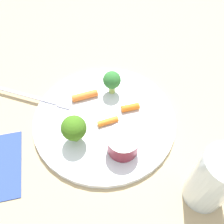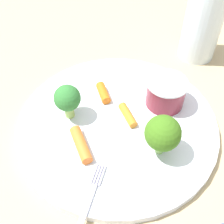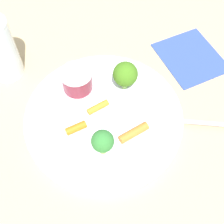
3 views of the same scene
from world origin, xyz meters
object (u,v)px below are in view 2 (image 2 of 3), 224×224
carrot_stick_2 (81,145)px  drinking_glass (203,24)px  plate (117,125)px  sauce_cup (165,92)px  broccoli_floret_0 (163,134)px  broccoli_floret_1 (67,99)px  carrot_stick_1 (103,93)px  carrot_stick_0 (130,118)px

carrot_stick_2 → drinking_glass: 0.28m
plate → carrot_stick_2: carrot_stick_2 is taller
sauce_cup → carrot_stick_2: sauce_cup is taller
sauce_cup → carrot_stick_2: 0.14m
sauce_cup → broccoli_floret_0: (0.05, 0.07, 0.02)m
broccoli_floret_1 → drinking_glass: drinking_glass is taller
carrot_stick_1 → carrot_stick_2: size_ratio=0.67×
broccoli_floret_1 → carrot_stick_2: (0.01, 0.06, -0.03)m
broccoli_floret_1 → carrot_stick_0: size_ratio=1.33×
broccoli_floret_0 → carrot_stick_1: size_ratio=1.68×
broccoli_floret_0 → drinking_glass: bearing=-140.1°
plate → sauce_cup: size_ratio=4.84×
sauce_cup → carrot_stick_1: bearing=-36.2°
drinking_glass → carrot_stick_0: bearing=24.9°
carrot_stick_1 → carrot_stick_2: carrot_stick_2 is taller
sauce_cup → carrot_stick_1: sauce_cup is taller
carrot_stick_0 → carrot_stick_1: (0.01, -0.06, 0.00)m
carrot_stick_0 → carrot_stick_2: 0.08m
sauce_cup → broccoli_floret_0: size_ratio=0.95×
sauce_cup → broccoli_floret_1: broccoli_floret_1 is taller
broccoli_floret_1 → carrot_stick_1: bearing=-168.3°
carrot_stick_0 → carrot_stick_2: carrot_stick_2 is taller
broccoli_floret_0 → carrot_stick_2: size_ratio=1.13×
broccoli_floret_0 → broccoli_floret_1: broccoli_floret_0 is taller
sauce_cup → drinking_glass: bearing=-147.2°
sauce_cup → broccoli_floret_1: bearing=-17.2°
sauce_cup → carrot_stick_1: 0.09m
broccoli_floret_1 → carrot_stick_2: size_ratio=1.00×
sauce_cup → carrot_stick_2: size_ratio=1.07×
plate → carrot_stick_1: 0.06m
carrot_stick_2 → sauce_cup: bearing=-173.0°
carrot_stick_2 → drinking_glass: (-0.26, -0.10, 0.04)m
plate → carrot_stick_0: (-0.02, 0.00, 0.01)m
carrot_stick_1 → broccoli_floret_1: bearing=11.7°
carrot_stick_0 → carrot_stick_1: carrot_stick_1 is taller
carrot_stick_0 → carrot_stick_1: bearing=-79.7°
plate → sauce_cup: (-0.08, -0.00, 0.03)m
carrot_stick_0 → broccoli_floret_1: bearing=-33.9°
broccoli_floret_1 → carrot_stick_0: bearing=146.1°
plate → carrot_stick_0: size_ratio=6.91×
plate → drinking_glass: 0.22m
carrot_stick_0 → carrot_stick_2: size_ratio=0.75×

